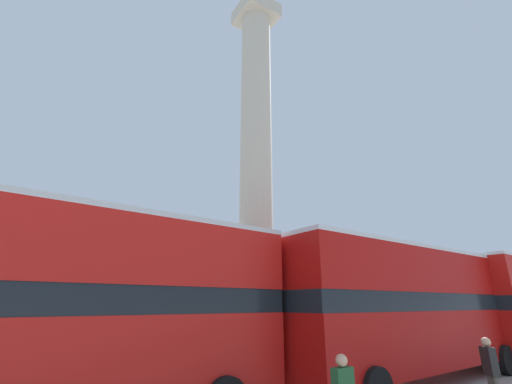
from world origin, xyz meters
TOP-DOWN VIEW (x-y plane):
  - ground_plane at (0.00, 0.00)m, footprint 200.00×200.00m
  - monument_column at (0.00, 0.00)m, footprint 5.46×5.46m
  - bus_a at (2.25, -6.18)m, footprint 11.03×3.33m
  - bus_b at (-9.06, -5.93)m, footprint 11.36×3.53m
  - equestrian_statue at (-8.77, 3.90)m, footprint 3.77×3.00m
  - street_lamp at (-3.42, -3.67)m, footprint 0.37×0.37m
  - pedestrian_by_plinth at (0.78, -9.23)m, footprint 0.40×0.45m

SIDE VIEW (x-z plane):
  - ground_plane at x=0.00m, z-range 0.00..0.00m
  - pedestrian_by_plinth at x=0.78m, z-range 0.09..1.74m
  - equestrian_statue at x=-8.77m, z-range -1.31..4.50m
  - bus_a at x=2.25m, z-range 0.23..4.51m
  - bus_b at x=-9.06m, z-range 0.23..4.52m
  - street_lamp at x=-3.42m, z-range 0.09..4.97m
  - monument_column at x=0.00m, z-range -3.78..16.78m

